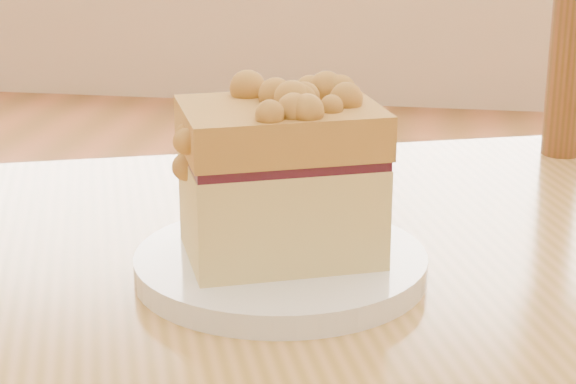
# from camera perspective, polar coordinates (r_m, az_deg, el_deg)

# --- Properties ---
(plate) EXTENTS (0.19, 0.19, 0.02)m
(plate) POSITION_cam_1_polar(r_m,az_deg,el_deg) (0.66, -0.42, -4.22)
(plate) COLOR white
(plate) RESTS_ON cafe_table_main
(cake_slice) EXTENTS (0.15, 0.13, 0.12)m
(cake_slice) POSITION_cam_1_polar(r_m,az_deg,el_deg) (0.64, -0.42, 1.00)
(cake_slice) COLOR tan
(cake_slice) RESTS_ON plate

